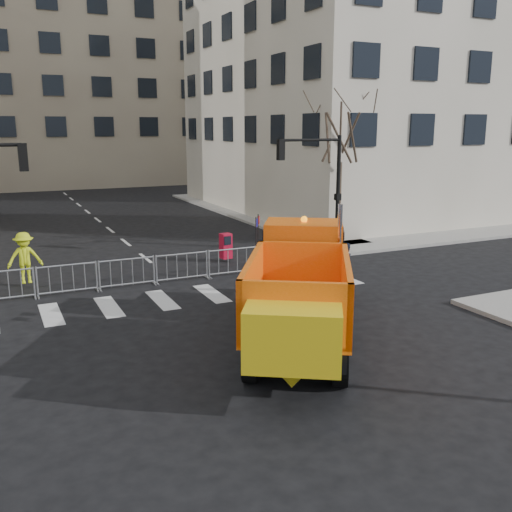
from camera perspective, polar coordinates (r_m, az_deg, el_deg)
name	(u,v)px	position (r m, az deg, el deg)	size (l,w,h in m)	color
ground	(261,351)	(15.22, 0.53, -9.44)	(120.00, 120.00, 0.00)	black
sidewalk_back	(168,274)	(22.78, -8.79, -1.82)	(64.00, 5.00, 0.15)	gray
building_far	(41,65)	(65.29, -20.68, 17.47)	(30.00, 18.00, 24.00)	gray
traffic_light_right	(338,195)	(26.76, 8.18, 6.08)	(0.18, 0.18, 5.40)	black
crowd_barriers	(155,270)	(21.63, -10.05, -1.36)	(12.60, 0.60, 1.10)	#9EA0A5
street_tree	(339,170)	(27.87, 8.33, 8.51)	(3.00, 3.00, 7.50)	#382B21
plow_truck	(300,287)	(15.04, 4.46, -3.16)	(7.15, 9.38, 3.68)	black
cop_a	(343,270)	(19.68, 8.74, -1.43)	(0.71, 0.47, 1.96)	black
cop_b	(321,276)	(19.02, 6.49, -1.99)	(0.91, 0.71, 1.87)	black
cop_c	(345,268)	(20.48, 8.86, -1.21)	(1.01, 0.42, 1.72)	black
worker	(25,258)	(22.43, -22.13, -0.17)	(1.22, 0.70, 1.89)	#D8EB1B
newspaper_box	(226,246)	(24.86, -3.04, 1.01)	(0.45, 0.40, 1.10)	#B30D27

